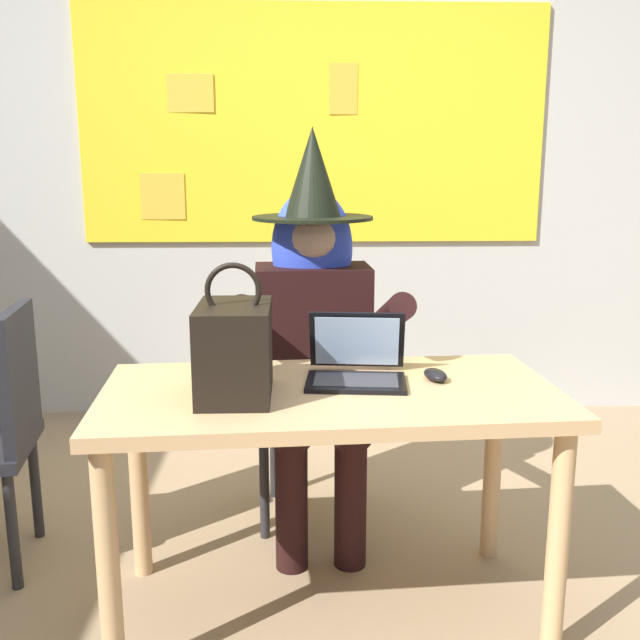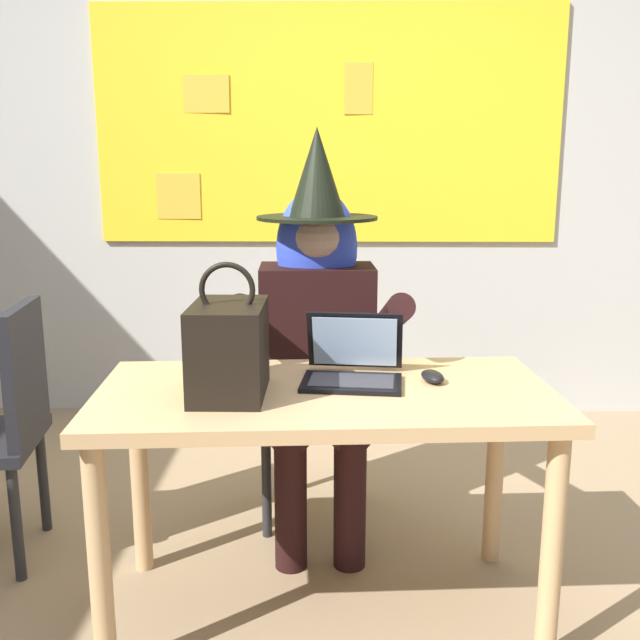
% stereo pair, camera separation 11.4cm
% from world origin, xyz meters
% --- Properties ---
extents(ground_plane, '(24.00, 24.00, 0.00)m').
position_xyz_m(ground_plane, '(0.00, 0.00, 0.00)').
color(ground_plane, '#937A5B').
extents(wall_back_bulletin, '(6.10, 2.08, 2.63)m').
position_xyz_m(wall_back_bulletin, '(-0.00, 2.00, 1.33)').
color(wall_back_bulletin, '#B2B2AD').
rests_on(wall_back_bulletin, ground).
extents(desk_main, '(1.36, 0.74, 0.72)m').
position_xyz_m(desk_main, '(-0.00, 0.11, 0.62)').
color(desk_main, tan).
rests_on(desk_main, ground).
extents(chair_at_desk, '(0.45, 0.45, 0.92)m').
position_xyz_m(chair_at_desk, '(-0.03, 0.79, 0.52)').
color(chair_at_desk, '#4C1E19').
rests_on(chair_at_desk, ground).
extents(person_costumed, '(0.61, 0.69, 1.48)m').
position_xyz_m(person_costumed, '(-0.03, 0.67, 0.81)').
color(person_costumed, black).
rests_on(person_costumed, ground).
extents(laptop, '(0.32, 0.29, 0.20)m').
position_xyz_m(laptop, '(0.08, 0.19, 0.76)').
color(laptop, black).
rests_on(laptop, desk_main).
extents(computer_mouse, '(0.08, 0.12, 0.03)m').
position_xyz_m(computer_mouse, '(0.32, 0.18, 0.73)').
color(computer_mouse, black).
rests_on(computer_mouse, desk_main).
extents(handbag, '(0.20, 0.30, 0.38)m').
position_xyz_m(handbag, '(-0.27, 0.05, 0.85)').
color(handbag, black).
rests_on(handbag, desk_main).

